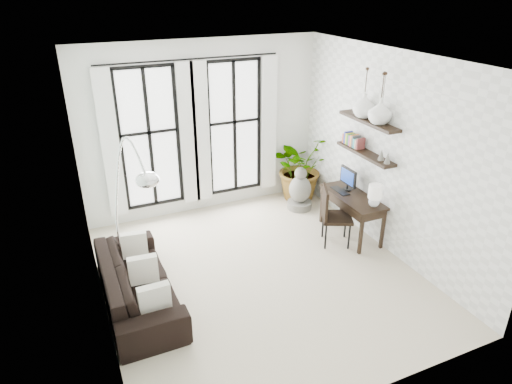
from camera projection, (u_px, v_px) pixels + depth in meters
floor at (259, 274)px, 6.99m from camera, size 5.00×5.00×0.00m
ceiling at (260, 60)px, 5.63m from camera, size 5.00×5.00×0.00m
wall_left at (89, 209)px, 5.48m from camera, size 0.00×5.00×5.00m
wall_right at (390, 155)px, 7.14m from camera, size 0.00×5.00×5.00m
wall_back at (203, 129)px, 8.38m from camera, size 4.50×0.00×4.50m
windows at (194, 134)px, 8.26m from camera, size 3.26×0.13×2.65m
wall_shelves at (365, 140)px, 7.43m from camera, size 0.25×1.30×0.60m
sofa at (137, 281)px, 6.27m from camera, size 0.89×2.27×0.66m
throw_pillows at (143, 270)px, 6.23m from camera, size 0.40×1.52×0.40m
plant at (300, 166)px, 9.16m from camera, size 1.53×1.43×1.37m
desk at (354, 199)px, 7.72m from camera, size 0.54×1.28×1.15m
desk_chair at (332, 212)px, 7.58m from camera, size 0.64×0.64×1.02m
arc_lamp at (128, 177)px, 5.98m from camera, size 0.73×0.91×2.31m
buddha at (300, 191)px, 8.85m from camera, size 0.48×0.48×0.86m
vase_a at (380, 112)px, 6.96m from camera, size 0.37×0.37×0.38m
vase_b at (364, 106)px, 7.29m from camera, size 0.37×0.37×0.38m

